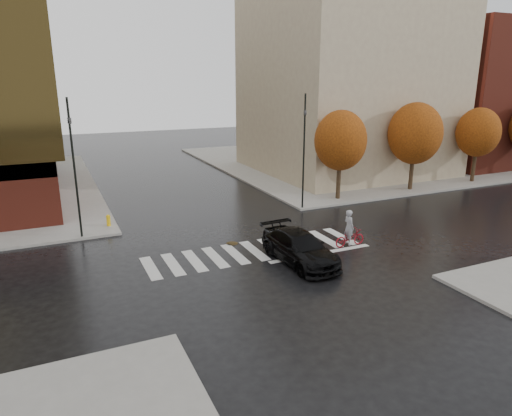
{
  "coord_description": "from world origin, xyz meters",
  "views": [
    {
      "loc": [
        -9.35,
        -20.1,
        8.83
      ],
      "look_at": [
        0.6,
        1.61,
        2.0
      ],
      "focal_mm": 32.0,
      "sensor_mm": 36.0,
      "label": 1
    }
  ],
  "objects": [
    {
      "name": "ground",
      "position": [
        0.0,
        0.0,
        0.0
      ],
      "size": [
        120.0,
        120.0,
        0.0
      ],
      "primitive_type": "plane",
      "color": "black",
      "rests_on": "ground"
    },
    {
      "name": "sidewalk_ne",
      "position": [
        21.0,
        21.0,
        0.07
      ],
      "size": [
        30.0,
        30.0,
        0.15
      ],
      "primitive_type": "cube",
      "color": "gray",
      "rests_on": "ground"
    },
    {
      "name": "crosswalk",
      "position": [
        0.0,
        0.5,
        0.01
      ],
      "size": [
        12.0,
        3.0,
        0.01
      ],
      "primitive_type": "cube",
      "color": "silver",
      "rests_on": "ground"
    },
    {
      "name": "building_ne_tan",
      "position": [
        17.0,
        17.0,
        9.15
      ],
      "size": [
        16.0,
        16.0,
        18.0
      ],
      "primitive_type": "cube",
      "color": "tan",
      "rests_on": "sidewalk_ne"
    },
    {
      "name": "building_ne_brick",
      "position": [
        33.0,
        16.0,
        7.15
      ],
      "size": [
        14.0,
        14.0,
        14.0
      ],
      "primitive_type": "cube",
      "color": "maroon",
      "rests_on": "sidewalk_ne"
    },
    {
      "name": "tree_ne_a",
      "position": [
        10.0,
        7.4,
        4.46
      ],
      "size": [
        3.8,
        3.8,
        6.5
      ],
      "color": "black",
      "rests_on": "sidewalk_ne"
    },
    {
      "name": "tree_ne_b",
      "position": [
        17.0,
        7.4,
        4.62
      ],
      "size": [
        4.2,
        4.2,
        6.89
      ],
      "color": "black",
      "rests_on": "sidewalk_ne"
    },
    {
      "name": "tree_ne_c",
      "position": [
        24.0,
        7.4,
        4.37
      ],
      "size": [
        3.6,
        3.6,
        6.31
      ],
      "color": "black",
      "rests_on": "sidewalk_ne"
    },
    {
      "name": "sedan",
      "position": [
        1.41,
        -1.8,
        0.75
      ],
      "size": [
        2.34,
        5.29,
        1.51
      ],
      "primitive_type": "imported",
      "rotation": [
        0.0,
        0.0,
        0.04
      ],
      "color": "black",
      "rests_on": "ground"
    },
    {
      "name": "cyclist",
      "position": [
        4.98,
        -1.0,
        0.7
      ],
      "size": [
        1.81,
        0.71,
        2.05
      ],
      "rotation": [
        0.0,
        0.0,
        1.57
      ],
      "color": "maroon",
      "rests_on": "ground"
    },
    {
      "name": "traffic_light_nw",
      "position": [
        -8.15,
        6.3,
        4.59
      ],
      "size": [
        0.23,
        0.21,
        7.72
      ],
      "rotation": [
        0.0,
        0.0,
        -1.24
      ],
      "color": "black",
      "rests_on": "sidewalk_nw"
    },
    {
      "name": "traffic_light_ne",
      "position": [
        6.3,
        6.3,
        4.58
      ],
      "size": [
        0.16,
        0.19,
        7.7
      ],
      "rotation": [
        0.0,
        0.0,
        3.15
      ],
      "color": "black",
      "rests_on": "sidewalk_ne"
    },
    {
      "name": "fire_hydrant",
      "position": [
        -6.5,
        7.64,
        0.54
      ],
      "size": [
        0.25,
        0.25,
        0.71
      ],
      "color": "yellow",
      "rests_on": "sidewalk_nw"
    },
    {
      "name": "manhole",
      "position": [
        -0.67,
        2.0,
        0.01
      ],
      "size": [
        0.67,
        0.67,
        0.01
      ],
      "primitive_type": "cylinder",
      "rotation": [
        0.0,
        0.0,
        0.01
      ],
      "color": "#3E2F16",
      "rests_on": "ground"
    }
  ]
}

